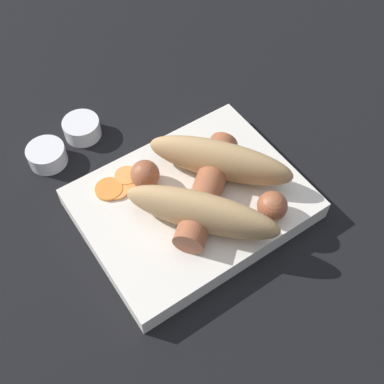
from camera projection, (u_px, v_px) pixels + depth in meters
ground_plane at (192, 210)px, 0.59m from camera, size 3.00×3.00×0.00m
food_tray at (192, 203)px, 0.58m from camera, size 0.26×0.20×0.03m
bread_roll at (211, 185)px, 0.54m from camera, size 0.20×0.21×0.05m
sausage at (207, 190)px, 0.55m from camera, size 0.14×0.15×0.03m
pickled_veggies at (126, 185)px, 0.57m from camera, size 0.08×0.07×0.00m
condiment_cup_near at (82, 129)px, 0.65m from camera, size 0.05×0.05×0.02m
condiment_cup_far at (47, 156)px, 0.62m from camera, size 0.05×0.05×0.02m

